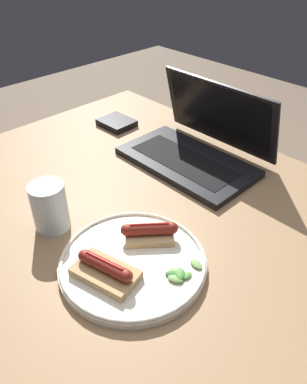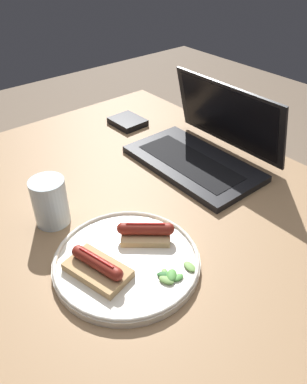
{
  "view_description": "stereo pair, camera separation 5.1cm",
  "coord_description": "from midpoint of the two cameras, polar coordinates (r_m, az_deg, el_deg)",
  "views": [
    {
      "loc": [
        0.51,
        -0.46,
        1.32
      ],
      "look_at": [
        0.04,
        -0.01,
        0.83
      ],
      "focal_mm": 35.0,
      "sensor_mm": 36.0,
      "label": 1
    },
    {
      "loc": [
        0.55,
        -0.43,
        1.32
      ],
      "look_at": [
        0.04,
        -0.01,
        0.83
      ],
      "focal_mm": 35.0,
      "sensor_mm": 36.0,
      "label": 2
    }
  ],
  "objects": [
    {
      "name": "plate",
      "position": [
        0.73,
        -5.18,
        -10.61
      ],
      "size": [
        0.28,
        0.28,
        0.02
      ],
      "color": "silver",
      "rests_on": "desk"
    },
    {
      "name": "drinking_glass",
      "position": [
        0.82,
        -17.27,
        -2.19
      ],
      "size": [
        0.08,
        0.08,
        0.11
      ],
      "color": "silver",
      "rests_on": "desk"
    },
    {
      "name": "ground_plane",
      "position": [
        1.49,
        -1.95,
        -25.96
      ],
      "size": [
        6.0,
        6.0,
        0.0
      ],
      "primitive_type": "plane",
      "color": "#75604C"
    },
    {
      "name": "external_drive",
      "position": [
        1.23,
        -6.81,
        10.41
      ],
      "size": [
        0.11,
        0.09,
        0.02
      ],
      "rotation": [
        0.0,
        0.0,
        0.03
      ],
      "color": "black",
      "rests_on": "desk"
    },
    {
      "name": "salad_pile",
      "position": [
        0.7,
        2.03,
        -12.37
      ],
      "size": [
        0.05,
        0.08,
        0.01
      ],
      "color": "#4C8E3D",
      "rests_on": "plate"
    },
    {
      "name": "laptop",
      "position": [
        1.03,
        5.08,
        6.72
      ],
      "size": [
        0.36,
        0.25,
        0.2
      ],
      "color": "black",
      "rests_on": "desk"
    },
    {
      "name": "sausage_toast_middle",
      "position": [
        0.76,
        -2.57,
        -6.17
      ],
      "size": [
        0.11,
        0.11,
        0.04
      ],
      "rotation": [
        0.0,
        0.0,
        4.01
      ],
      "color": "tan",
      "rests_on": "plate"
    },
    {
      "name": "sausage_toast_left",
      "position": [
        0.7,
        -9.48,
        -11.72
      ],
      "size": [
        0.13,
        0.1,
        0.04
      ],
      "rotation": [
        0.0,
        0.0,
        3.39
      ],
      "color": "tan",
      "rests_on": "plate"
    },
    {
      "name": "desk",
      "position": [
        0.94,
        -2.79,
        -6.34
      ],
      "size": [
        1.15,
        0.88,
        0.77
      ],
      "color": "#93704C",
      "rests_on": "ground_plane"
    }
  ]
}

